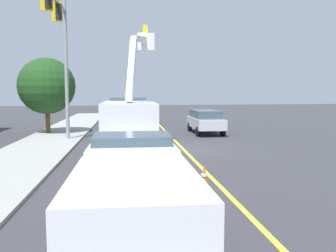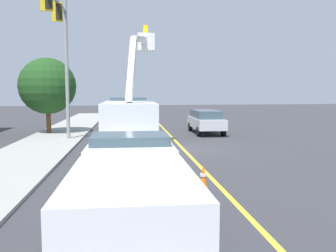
# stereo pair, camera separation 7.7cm
# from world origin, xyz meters

# --- Properties ---
(ground) EXTENTS (120.00, 120.00, 0.00)m
(ground) POSITION_xyz_m (0.00, 0.00, 0.00)
(ground) COLOR #38383D
(sidewalk_far_side) EXTENTS (60.11, 6.83, 0.12)m
(sidewalk_far_side) POSITION_xyz_m (0.41, 7.59, 0.06)
(sidewalk_far_side) COLOR #9E9E99
(sidewalk_far_side) RESTS_ON ground
(lane_centre_stripe) EXTENTS (49.94, 2.85, 0.01)m
(lane_centre_stripe) POSITION_xyz_m (0.00, 0.00, 0.00)
(lane_centre_stripe) COLOR yellow
(lane_centre_stripe) RESTS_ON ground
(utility_bucket_truck) EXTENTS (8.32, 2.95, 6.59)m
(utility_bucket_truck) POSITION_xyz_m (0.53, 2.81, 1.60)
(utility_bucket_truck) COLOR white
(utility_bucket_truck) RESTS_ON ground
(service_pickup_truck) EXTENTS (5.71, 2.43, 2.06)m
(service_pickup_truck) POSITION_xyz_m (-11.24, 3.47, 1.12)
(service_pickup_truck) COLOR white
(service_pickup_truck) RESTS_ON ground
(passing_minivan) EXTENTS (4.90, 2.16, 1.69)m
(passing_minivan) POSITION_xyz_m (6.72, -3.08, 0.97)
(passing_minivan) COLOR silver
(passing_minivan) RESTS_ON ground
(traffic_cone_mid_front) EXTENTS (0.40, 0.40, 0.88)m
(traffic_cone_mid_front) POSITION_xyz_m (-7.83, 1.09, 0.43)
(traffic_cone_mid_front) COLOR black
(traffic_cone_mid_front) RESTS_ON ground
(traffic_cone_mid_rear) EXTENTS (0.40, 0.40, 0.89)m
(traffic_cone_mid_rear) POSITION_xyz_m (-2.23, 1.05, 0.44)
(traffic_cone_mid_rear) COLOR black
(traffic_cone_mid_rear) RESTS_ON ground
(traffic_cone_trailing) EXTENTS (0.40, 0.40, 0.70)m
(traffic_cone_trailing) POSITION_xyz_m (3.97, 0.84, 0.34)
(traffic_cone_trailing) COLOR black
(traffic_cone_trailing) RESTS_ON ground
(traffic_signal_mast) EXTENTS (6.35, 0.70, 8.64)m
(traffic_signal_mast) POSITION_xyz_m (2.94, 6.44, 5.88)
(traffic_signal_mast) COLOR gray
(traffic_signal_mast) RESTS_ON ground
(street_tree_right) EXTENTS (3.94, 3.94, 5.40)m
(street_tree_right) POSITION_xyz_m (8.03, 8.07, 3.42)
(street_tree_right) COLOR brown
(street_tree_right) RESTS_ON ground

